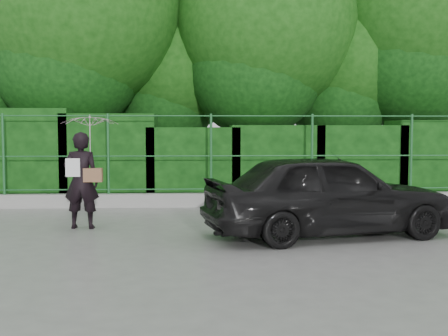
{
  "coord_description": "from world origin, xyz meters",
  "views": [
    {
      "loc": [
        0.06,
        -8.13,
        1.76
      ],
      "look_at": [
        0.53,
        1.3,
        1.1
      ],
      "focal_mm": 45.0,
      "sensor_mm": 36.0,
      "label": 1
    }
  ],
  "objects": [
    {
      "name": "ground",
      "position": [
        0.0,
        0.0,
        0.0
      ],
      "size": [
        80.0,
        80.0,
        0.0
      ],
      "primitive_type": "plane",
      "color": "gray"
    },
    {
      "name": "kerb",
      "position": [
        0.0,
        4.5,
        0.15
      ],
      "size": [
        14.0,
        0.25,
        0.3
      ],
      "primitive_type": "cube",
      "color": "#9E9E99",
      "rests_on": "ground"
    },
    {
      "name": "fence",
      "position": [
        0.22,
        4.5,
        1.2
      ],
      "size": [
        14.13,
        0.06,
        1.8
      ],
      "color": "#1F5A2A",
      "rests_on": "kerb"
    },
    {
      "name": "hedge",
      "position": [
        -0.14,
        5.5,
        0.99
      ],
      "size": [
        14.2,
        1.2,
        2.24
      ],
      "color": "black",
      "rests_on": "ground"
    },
    {
      "name": "trees",
      "position": [
        1.14,
        7.74,
        4.62
      ],
      "size": [
        17.1,
        6.15,
        8.08
      ],
      "color": "black",
      "rests_on": "ground"
    },
    {
      "name": "woman",
      "position": [
        -1.86,
        1.86,
        1.33
      ],
      "size": [
        0.98,
        1.0,
        2.02
      ],
      "color": "black",
      "rests_on": "ground"
    },
    {
      "name": "car",
      "position": [
        2.21,
        0.9,
        0.69
      ],
      "size": [
        4.31,
        2.48,
        1.38
      ],
      "primitive_type": "imported",
      "rotation": [
        0.0,
        0.0,
        1.79
      ],
      "color": "black",
      "rests_on": "ground"
    }
  ]
}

